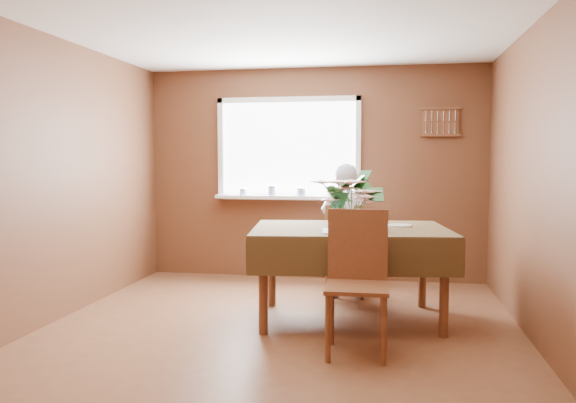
% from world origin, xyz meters
% --- Properties ---
extents(floor, '(4.50, 4.50, 0.00)m').
position_xyz_m(floor, '(0.00, 0.00, 0.00)').
color(floor, brown).
rests_on(floor, ground).
extents(ceiling, '(4.50, 4.50, 0.00)m').
position_xyz_m(ceiling, '(0.00, 0.00, 2.50)').
color(ceiling, white).
rests_on(ceiling, wall_back).
extents(wall_back, '(4.00, 0.00, 4.00)m').
position_xyz_m(wall_back, '(0.00, 2.25, 1.25)').
color(wall_back, brown).
rests_on(wall_back, floor).
extents(wall_front, '(4.00, 0.00, 4.00)m').
position_xyz_m(wall_front, '(0.00, -2.25, 1.25)').
color(wall_front, brown).
rests_on(wall_front, floor).
extents(wall_left, '(0.00, 4.50, 4.50)m').
position_xyz_m(wall_left, '(-2.00, 0.00, 1.25)').
color(wall_left, brown).
rests_on(wall_left, floor).
extents(wall_right, '(0.00, 4.50, 4.50)m').
position_xyz_m(wall_right, '(2.00, 0.00, 1.25)').
color(wall_right, brown).
rests_on(wall_right, floor).
extents(window_assembly, '(1.72, 0.20, 1.22)m').
position_xyz_m(window_assembly, '(-0.29, 2.20, 1.36)').
color(window_assembly, white).
rests_on(window_assembly, wall_back).
extents(spoon_rack, '(0.44, 0.05, 0.33)m').
position_xyz_m(spoon_rack, '(1.45, 2.22, 1.85)').
color(spoon_rack, brown).
rests_on(spoon_rack, wall_back).
extents(dining_table, '(1.84, 1.37, 0.83)m').
position_xyz_m(dining_table, '(0.55, 0.56, 0.72)').
color(dining_table, brown).
rests_on(dining_table, floor).
extents(chair_far, '(0.46, 0.46, 0.97)m').
position_xyz_m(chair_far, '(0.45, 1.37, 0.53)').
color(chair_far, brown).
rests_on(chair_far, floor).
extents(chair_near, '(0.47, 0.47, 1.05)m').
position_xyz_m(chair_near, '(0.66, -0.24, 0.57)').
color(chair_near, brown).
rests_on(chair_near, floor).
extents(seated_woman, '(0.54, 0.38, 1.39)m').
position_xyz_m(seated_woman, '(0.45, 1.33, 0.69)').
color(seated_woman, white).
rests_on(seated_woman, floor).
extents(flower_bouquet, '(0.51, 0.51, 0.44)m').
position_xyz_m(flower_bouquet, '(0.59, 0.27, 1.11)').
color(flower_bouquet, white).
rests_on(flower_bouquet, dining_table).
extents(side_plate, '(0.29, 0.29, 0.01)m').
position_xyz_m(side_plate, '(0.99, 0.73, 0.83)').
color(side_plate, white).
rests_on(side_plate, dining_table).
extents(table_knife, '(0.07, 0.22, 0.00)m').
position_xyz_m(table_knife, '(0.76, 0.29, 0.84)').
color(table_knife, silver).
rests_on(table_knife, dining_table).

